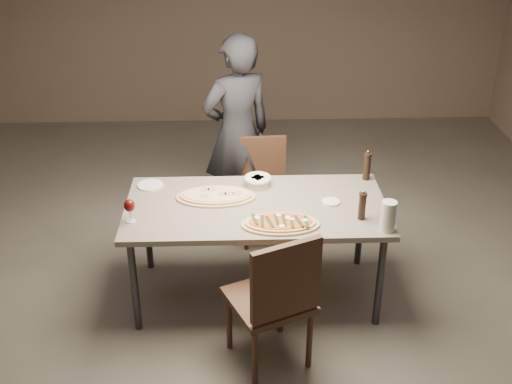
{
  "coord_description": "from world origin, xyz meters",
  "views": [
    {
      "loc": [
        -0.13,
        -3.86,
        2.9
      ],
      "look_at": [
        0.0,
        0.0,
        0.85
      ],
      "focal_mm": 45.0,
      "sensor_mm": 36.0,
      "label": 1
    }
  ],
  "objects_px": {
    "ham_pizza": "(216,196)",
    "zucchini_pizza": "(281,223)",
    "dining_table": "(256,212)",
    "pepper_mill_left": "(362,206)",
    "carafe": "(388,216)",
    "chair_far": "(264,183)",
    "chair_near": "(276,296)",
    "bread_basket": "(258,180)",
    "diner": "(237,134)"
  },
  "relations": [
    {
      "from": "dining_table",
      "to": "diner",
      "type": "xyz_separation_m",
      "value": [
        -0.12,
        1.06,
        0.15
      ]
    },
    {
      "from": "zucchini_pizza",
      "to": "diner",
      "type": "relative_size",
      "value": 0.31
    },
    {
      "from": "pepper_mill_left",
      "to": "carafe",
      "type": "distance_m",
      "value": 0.2
    },
    {
      "from": "bread_basket",
      "to": "chair_far",
      "type": "xyz_separation_m",
      "value": [
        0.07,
        0.56,
        -0.31
      ]
    },
    {
      "from": "chair_far",
      "to": "bread_basket",
      "type": "bearing_deg",
      "value": 79.75
    },
    {
      "from": "chair_near",
      "to": "chair_far",
      "type": "distance_m",
      "value": 1.62
    },
    {
      "from": "bread_basket",
      "to": "pepper_mill_left",
      "type": "relative_size",
      "value": 0.94
    },
    {
      "from": "dining_table",
      "to": "carafe",
      "type": "distance_m",
      "value": 0.92
    },
    {
      "from": "zucchini_pizza",
      "to": "chair_far",
      "type": "xyz_separation_m",
      "value": [
        -0.06,
        1.13,
        -0.29
      ]
    },
    {
      "from": "ham_pizza",
      "to": "chair_far",
      "type": "distance_m",
      "value": 0.88
    },
    {
      "from": "carafe",
      "to": "zucchini_pizza",
      "type": "bearing_deg",
      "value": 173.15
    },
    {
      "from": "chair_far",
      "to": "dining_table",
      "type": "bearing_deg",
      "value": 80.68
    },
    {
      "from": "bread_basket",
      "to": "diner",
      "type": "xyz_separation_m",
      "value": [
        -0.14,
        0.77,
        0.05
      ]
    },
    {
      "from": "ham_pizza",
      "to": "diner",
      "type": "xyz_separation_m",
      "value": [
        0.16,
        0.95,
        0.07
      ]
    },
    {
      "from": "pepper_mill_left",
      "to": "chair_near",
      "type": "relative_size",
      "value": 0.22
    },
    {
      "from": "pepper_mill_left",
      "to": "chair_near",
      "type": "distance_m",
      "value": 0.87
    },
    {
      "from": "chair_near",
      "to": "diner",
      "type": "xyz_separation_m",
      "value": [
        -0.22,
        1.83,
        0.29
      ]
    },
    {
      "from": "chair_near",
      "to": "zucchini_pizza",
      "type": "bearing_deg",
      "value": 59.24
    },
    {
      "from": "dining_table",
      "to": "ham_pizza",
      "type": "distance_m",
      "value": 0.31
    },
    {
      "from": "bread_basket",
      "to": "chair_near",
      "type": "xyz_separation_m",
      "value": [
        0.07,
        -1.06,
        -0.24
      ]
    },
    {
      "from": "ham_pizza",
      "to": "zucchini_pizza",
      "type": "bearing_deg",
      "value": -23.23
    },
    {
      "from": "diner",
      "to": "dining_table",
      "type": "bearing_deg",
      "value": 72.12
    },
    {
      "from": "chair_far",
      "to": "diner",
      "type": "bearing_deg",
      "value": -47.3
    },
    {
      "from": "chair_far",
      "to": "chair_near",
      "type": "bearing_deg",
      "value": 86.92
    },
    {
      "from": "zucchini_pizza",
      "to": "pepper_mill_left",
      "type": "height_order",
      "value": "pepper_mill_left"
    },
    {
      "from": "zucchini_pizza",
      "to": "bread_basket",
      "type": "bearing_deg",
      "value": 119.85
    },
    {
      "from": "bread_basket",
      "to": "diner",
      "type": "height_order",
      "value": "diner"
    },
    {
      "from": "ham_pizza",
      "to": "bread_basket",
      "type": "distance_m",
      "value": 0.35
    },
    {
      "from": "pepper_mill_left",
      "to": "chair_far",
      "type": "distance_m",
      "value": 1.28
    },
    {
      "from": "bread_basket",
      "to": "chair_near",
      "type": "height_order",
      "value": "chair_near"
    },
    {
      "from": "chair_far",
      "to": "diner",
      "type": "relative_size",
      "value": 0.51
    },
    {
      "from": "zucchini_pizza",
      "to": "chair_near",
      "type": "relative_size",
      "value": 0.53
    },
    {
      "from": "dining_table",
      "to": "chair_near",
      "type": "distance_m",
      "value": 0.79
    },
    {
      "from": "zucchini_pizza",
      "to": "chair_far",
      "type": "distance_m",
      "value": 1.17
    },
    {
      "from": "ham_pizza",
      "to": "bread_basket",
      "type": "xyz_separation_m",
      "value": [
        0.3,
        0.19,
        0.03
      ]
    },
    {
      "from": "zucchini_pizza",
      "to": "dining_table",
      "type": "bearing_deg",
      "value": 135.6
    },
    {
      "from": "zucchini_pizza",
      "to": "pepper_mill_left",
      "type": "relative_size",
      "value": 2.44
    },
    {
      "from": "zucchini_pizza",
      "to": "ham_pizza",
      "type": "relative_size",
      "value": 0.92
    },
    {
      "from": "bread_basket",
      "to": "ham_pizza",
      "type": "bearing_deg",
      "value": -148.28
    },
    {
      "from": "ham_pizza",
      "to": "diner",
      "type": "distance_m",
      "value": 0.97
    },
    {
      "from": "chair_far",
      "to": "diner",
      "type": "xyz_separation_m",
      "value": [
        -0.21,
        0.21,
        0.36
      ]
    },
    {
      "from": "dining_table",
      "to": "pepper_mill_left",
      "type": "height_order",
      "value": "pepper_mill_left"
    },
    {
      "from": "bread_basket",
      "to": "pepper_mill_left",
      "type": "bearing_deg",
      "value": -37.23
    },
    {
      "from": "zucchini_pizza",
      "to": "bread_basket",
      "type": "height_order",
      "value": "bread_basket"
    },
    {
      "from": "chair_near",
      "to": "pepper_mill_left",
      "type": "bearing_deg",
      "value": 18.67
    },
    {
      "from": "ham_pizza",
      "to": "carafe",
      "type": "height_order",
      "value": "carafe"
    },
    {
      "from": "ham_pizza",
      "to": "diner",
      "type": "height_order",
      "value": "diner"
    },
    {
      "from": "chair_far",
      "to": "diner",
      "type": "distance_m",
      "value": 0.47
    },
    {
      "from": "dining_table",
      "to": "carafe",
      "type": "height_order",
      "value": "carafe"
    },
    {
      "from": "pepper_mill_left",
      "to": "chair_near",
      "type": "height_order",
      "value": "chair_near"
    }
  ]
}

